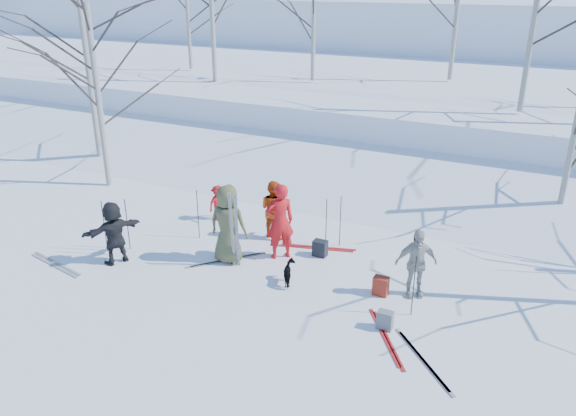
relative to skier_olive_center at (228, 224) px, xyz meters
The scene contains 36 objects.
ground 1.68m from the skier_olive_center, 30.59° to the right, with size 120.00×120.00×0.00m, color white.
snow_ramp 6.46m from the skier_olive_center, 79.37° to the left, with size 70.00×9.50×1.40m, color white.
snow_plateau 16.34m from the skier_olive_center, 85.85° to the left, with size 70.00×18.00×2.20m, color white.
far_hill 37.33m from the skier_olive_center, 88.18° to the left, with size 90.00×30.00×6.00m, color white.
skier_olive_center is the anchor object (origin of this frame).
skier_red_north 1.24m from the skier_olive_center, 35.90° to the left, with size 0.69×0.45×1.90m, color red.
skier_redor_behind 1.74m from the skier_olive_center, 79.70° to the left, with size 0.75×0.59×1.55m, color #CD450F.
skier_red_seated 2.58m from the skier_olive_center, 128.80° to the left, with size 0.66×0.38×1.02m, color red.
skier_cream_east 4.41m from the skier_olive_center, ahead, with size 0.91×0.38×1.55m, color beige.
skier_grey_west 2.70m from the skier_olive_center, 152.11° to the right, with size 1.44×0.46×1.55m, color black.
dog 1.95m from the skier_olive_center, 10.52° to the right, with size 0.28×0.61×0.52m, color black.
upright_ski_left 0.32m from the skier_olive_center, 41.78° to the right, with size 0.07×0.02×1.90m, color silver.
upright_ski_right 0.42m from the skier_olive_center, 28.74° to the right, with size 0.07×0.02×1.90m, color silver.
ski_pair_a 0.96m from the skier_olive_center, 157.79° to the right, with size 1.37×1.59×0.02m, color silver, non-canonical shape.
ski_pair_b 5.50m from the skier_olive_center, 18.42° to the right, with size 1.45×1.52×0.02m, color silver, non-canonical shape.
ski_pair_c 2.45m from the skier_olive_center, 43.86° to the left, with size 1.88×0.71×0.02m, color #B01919, non-canonical shape.
ski_pair_d 4.65m from the skier_olive_center, 17.34° to the right, with size 1.23×1.68×0.02m, color #B01919, non-canonical shape.
ski_pair_e 4.24m from the skier_olive_center, 150.38° to the right, with size 1.90×0.56×0.02m, color silver, non-canonical shape.
ski_pole_a 3.18m from the skier_olive_center, 163.40° to the right, with size 0.02×0.02×1.34m, color black.
ski_pole_b 2.87m from the skier_olive_center, 43.50° to the left, with size 0.02×0.02×1.34m, color black.
ski_pole_c 2.67m from the skier_olive_center, 167.38° to the right, with size 0.02×0.02×1.34m, color black.
ski_pole_d 2.96m from the skier_olive_center, 159.59° to the right, with size 0.02×0.02×1.34m, color black.
ski_pole_e 1.60m from the skier_olive_center, 152.07° to the left, with size 0.02×0.02×1.34m, color black.
ski_pole_f 2.47m from the skier_olive_center, 41.88° to the left, with size 0.02×0.02×1.34m, color black.
ski_pole_g 4.58m from the skier_olive_center, ahead, with size 0.02×0.02×1.34m, color black.
backpack_red 3.83m from the skier_olive_center, ahead, with size 0.32×0.22×0.42m, color maroon.
backpack_grey 4.42m from the skier_olive_center, 14.08° to the right, with size 0.30×0.20×0.38m, color slate.
backpack_dark 2.35m from the skier_olive_center, 33.41° to the left, with size 0.34×0.24×0.40m, color black.
birch_plateau_b 12.00m from the skier_olive_center, 61.82° to the left, with size 4.86×4.86×6.08m, color silver, non-canonical shape.
birch_plateau_c 15.91m from the skier_olive_center, 82.92° to the left, with size 4.87×4.87×6.10m, color silver, non-canonical shape.
birch_plateau_e 13.24m from the skier_olive_center, 105.36° to the left, with size 3.78×3.78×4.54m, color silver, non-canonical shape.
birch_plateau_f 16.59m from the skier_olive_center, 128.37° to the left, with size 3.79×3.79×4.56m, color silver, non-canonical shape.
birch_plateau_g 13.43m from the skier_olive_center, 124.47° to the left, with size 5.02×5.02×6.32m, color silver, non-canonical shape.
birch_edge_a 7.20m from the skier_olive_center, 156.62° to the left, with size 4.58×4.58×5.68m, color silver, non-canonical shape.
birch_edge_d 9.70m from the skier_olive_center, 152.11° to the left, with size 5.11×5.11×6.44m, color silver, non-canonical shape.
birch_edge_e 9.10m from the skier_olive_center, 39.44° to the left, with size 3.65×3.65×4.35m, color silver, non-canonical shape.
Camera 1 is at (5.47, -9.45, 6.36)m, focal length 35.00 mm.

